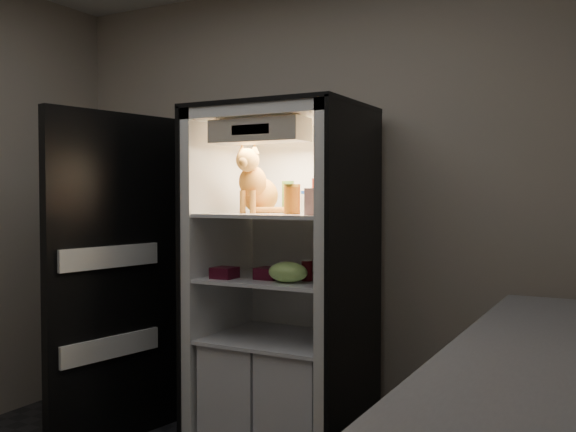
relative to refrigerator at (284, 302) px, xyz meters
name	(u,v)px	position (x,y,z in m)	size (l,w,h in m)	color
room_shell	(102,132)	(0.00, -1.38, 0.83)	(3.60, 3.60, 3.60)	white
refrigerator	(284,302)	(0.00, 0.00, 0.00)	(0.90, 0.72, 1.88)	white
fridge_door	(114,280)	(-0.85, -0.43, 0.12)	(0.21, 0.87, 1.85)	black
tabby_cat	(256,187)	(-0.16, -0.04, 0.64)	(0.33, 0.37, 0.39)	orange
parmesan_shaker	(288,197)	(0.01, 0.02, 0.59)	(0.07, 0.07, 0.18)	#248738
mayo_tub	(309,202)	(0.10, 0.10, 0.56)	(0.09, 0.09, 0.12)	white
salsa_jar	(292,199)	(0.12, -0.13, 0.58)	(0.09, 0.09, 0.16)	maroon
pepper_jar	(323,194)	(0.24, -0.01, 0.60)	(0.12, 0.12, 0.20)	maroon
cream_carton	(315,202)	(0.31, -0.26, 0.57)	(0.08, 0.08, 0.13)	white
soda_can_a	(322,266)	(0.22, 0.02, 0.21)	(0.07, 0.07, 0.13)	black
soda_can_b	(323,268)	(0.26, -0.06, 0.21)	(0.07, 0.07, 0.13)	black
soda_can_c	(307,270)	(0.20, -0.12, 0.20)	(0.06, 0.06, 0.11)	black
condiment_jar	(283,269)	(0.01, -0.02, 0.19)	(0.06, 0.06, 0.08)	#4F3016
grape_bag	(288,272)	(0.14, -0.23, 0.20)	(0.21, 0.16, 0.11)	#9CC45B
berry_box_left	(225,273)	(-0.23, -0.25, 0.18)	(0.12, 0.12, 0.06)	#4D0C21
berry_box_right	(269,273)	(-0.01, -0.16, 0.18)	(0.12, 0.12, 0.06)	#4D0C21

